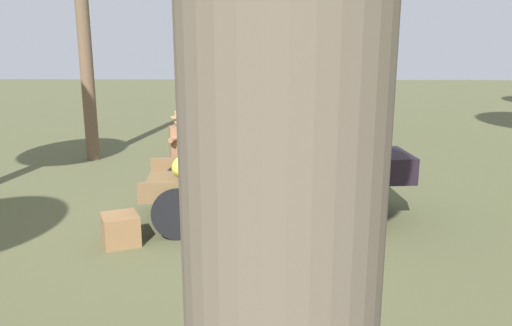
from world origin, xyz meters
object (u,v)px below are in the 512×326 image
farmer (181,149)px  loose_banana_bunch (250,180)px  wooden_crate (121,229)px  truck (276,166)px

farmer → loose_banana_bunch: 1.61m
farmer → loose_banana_bunch: bearing=94.1°
farmer → wooden_crate: bearing=-31.2°
truck → loose_banana_bunch: size_ratio=7.47×
truck → farmer: 2.20m
wooden_crate → farmer: bearing=77.3°
farmer → loose_banana_bunch: (1.31, 0.54, -0.77)m
truck → wooden_crate: size_ratio=8.68×
truck → farmer: truck is taller
farmer → truck: bearing=37.4°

